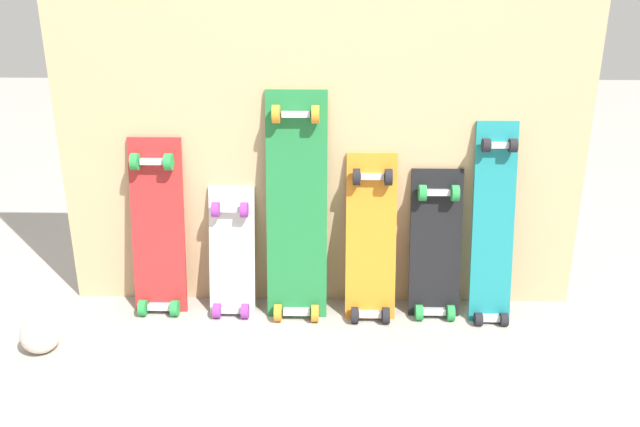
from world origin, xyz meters
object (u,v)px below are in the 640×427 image
at_px(skateboard_black, 435,252).
at_px(rubber_ball, 40,334).
at_px(skateboard_green, 297,215).
at_px(skateboard_teal, 493,232).
at_px(skateboard_white, 232,259).
at_px(skateboard_red, 158,235).
at_px(skateboard_orange, 371,246).

distance_m(skateboard_black, rubber_ball, 1.52).
xyz_separation_m(skateboard_green, skateboard_teal, (0.76, -0.01, -0.06)).
bearing_deg(skateboard_teal, skateboard_white, 179.33).
distance_m(skateboard_red, skateboard_black, 1.11).
bearing_deg(rubber_ball, skateboard_teal, 11.11).
relative_size(skateboard_orange, rubber_ball, 5.07).
distance_m(skateboard_red, skateboard_teal, 1.32).
bearing_deg(skateboard_black, skateboard_green, -179.32).
height_order(skateboard_orange, skateboard_black, skateboard_orange).
relative_size(skateboard_teal, rubber_ball, 6.03).
bearing_deg(rubber_ball, skateboard_black, 13.29).
distance_m(skateboard_white, rubber_ball, 0.75).
bearing_deg(skateboard_green, skateboard_black, 0.68).
bearing_deg(skateboard_orange, skateboard_white, 178.81).
bearing_deg(skateboard_orange, skateboard_teal, -0.06).
height_order(skateboard_white, skateboard_orange, skateboard_orange).
height_order(skateboard_red, skateboard_teal, skateboard_teal).
relative_size(skateboard_green, rubber_ball, 6.78).
height_order(skateboard_red, skateboard_orange, skateboard_red).
bearing_deg(skateboard_red, skateboard_teal, -1.00).
bearing_deg(skateboard_teal, skateboard_red, 179.00).
bearing_deg(skateboard_white, skateboard_teal, -0.67).
xyz_separation_m(skateboard_white, skateboard_teal, (1.03, -0.01, 0.13)).
bearing_deg(rubber_ball, skateboard_white, 27.66).
xyz_separation_m(skateboard_green, skateboard_orange, (0.29, -0.01, -0.12)).
relative_size(skateboard_red, skateboard_teal, 0.91).
relative_size(skateboard_orange, skateboard_black, 1.09).
relative_size(skateboard_orange, skateboard_teal, 0.84).
relative_size(skateboard_black, skateboard_teal, 0.77).
distance_m(skateboard_orange, rubber_ball, 1.27).
height_order(skateboard_orange, skateboard_teal, skateboard_teal).
distance_m(skateboard_black, skateboard_teal, 0.23).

